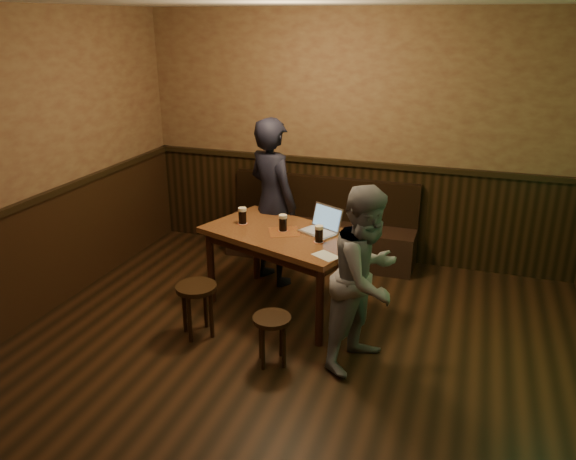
{
  "coord_description": "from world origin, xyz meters",
  "views": [
    {
      "loc": [
        1.29,
        -3.2,
        2.67
      ],
      "look_at": [
        -0.25,
        1.34,
        0.86
      ],
      "focal_mm": 35.0,
      "sensor_mm": 36.0,
      "label": 1
    }
  ],
  "objects_px": {
    "pint_left": "(242,216)",
    "pint_mid": "(283,223)",
    "pub_table": "(284,242)",
    "stool_right": "(272,326)",
    "pint_right": "(319,234)",
    "person_suit": "(273,202)",
    "bench": "(321,233)",
    "stool_left": "(197,295)",
    "laptop": "(322,226)",
    "person_grey": "(366,278)"
  },
  "relations": [
    {
      "from": "stool_left",
      "to": "person_grey",
      "type": "height_order",
      "value": "person_grey"
    },
    {
      "from": "pub_table",
      "to": "stool_left",
      "type": "bearing_deg",
      "value": -108.67
    },
    {
      "from": "person_suit",
      "to": "stool_right",
      "type": "bearing_deg",
      "value": 140.31
    },
    {
      "from": "bench",
      "to": "person_grey",
      "type": "distance_m",
      "value": 2.21
    },
    {
      "from": "stool_left",
      "to": "pint_right",
      "type": "relative_size",
      "value": 3.11
    },
    {
      "from": "pint_left",
      "to": "pint_mid",
      "type": "xyz_separation_m",
      "value": [
        0.44,
        -0.06,
        -0.0
      ]
    },
    {
      "from": "stool_right",
      "to": "pint_right",
      "type": "bearing_deg",
      "value": 78.45
    },
    {
      "from": "pint_right",
      "to": "laptop",
      "type": "relative_size",
      "value": 0.37
    },
    {
      "from": "pint_right",
      "to": "person_suit",
      "type": "relative_size",
      "value": 0.09
    },
    {
      "from": "bench",
      "to": "person_grey",
      "type": "xyz_separation_m",
      "value": [
        0.92,
        -1.96,
        0.45
      ]
    },
    {
      "from": "bench",
      "to": "stool_right",
      "type": "relative_size",
      "value": 5.15
    },
    {
      "from": "pub_table",
      "to": "person_suit",
      "type": "relative_size",
      "value": 0.96
    },
    {
      "from": "person_suit",
      "to": "person_grey",
      "type": "relative_size",
      "value": 1.17
    },
    {
      "from": "stool_right",
      "to": "pint_left",
      "type": "xyz_separation_m",
      "value": [
        -0.68,
        1.01,
        0.54
      ]
    },
    {
      "from": "pub_table",
      "to": "pint_mid",
      "type": "bearing_deg",
      "value": 148.33
    },
    {
      "from": "pint_right",
      "to": "laptop",
      "type": "bearing_deg",
      "value": 98.97
    },
    {
      "from": "bench",
      "to": "pint_mid",
      "type": "xyz_separation_m",
      "value": [
        -0.02,
        -1.28,
        0.57
      ]
    },
    {
      "from": "pint_mid",
      "to": "laptop",
      "type": "bearing_deg",
      "value": 14.09
    },
    {
      "from": "stool_left",
      "to": "pint_mid",
      "type": "relative_size",
      "value": 3.02
    },
    {
      "from": "pint_right",
      "to": "pint_left",
      "type": "bearing_deg",
      "value": 165.06
    },
    {
      "from": "laptop",
      "to": "stool_left",
      "type": "bearing_deg",
      "value": -109.43
    },
    {
      "from": "person_suit",
      "to": "pub_table",
      "type": "bearing_deg",
      "value": 150.1
    },
    {
      "from": "stool_right",
      "to": "person_grey",
      "type": "relative_size",
      "value": 0.28
    },
    {
      "from": "laptop",
      "to": "person_suit",
      "type": "xyz_separation_m",
      "value": [
        -0.66,
        0.46,
        0.02
      ]
    },
    {
      "from": "stool_right",
      "to": "person_suit",
      "type": "bearing_deg",
      "value": 109.93
    },
    {
      "from": "pint_left",
      "to": "bench",
      "type": "bearing_deg",
      "value": 69.29
    },
    {
      "from": "stool_left",
      "to": "laptop",
      "type": "relative_size",
      "value": 1.14
    },
    {
      "from": "pint_left",
      "to": "pint_mid",
      "type": "relative_size",
      "value": 1.02
    },
    {
      "from": "pub_table",
      "to": "stool_left",
      "type": "distance_m",
      "value": 0.97
    },
    {
      "from": "stool_right",
      "to": "person_grey",
      "type": "bearing_deg",
      "value": 20.95
    },
    {
      "from": "bench",
      "to": "pub_table",
      "type": "distance_m",
      "value": 1.36
    },
    {
      "from": "bench",
      "to": "pint_right",
      "type": "xyz_separation_m",
      "value": [
        0.38,
        -1.44,
        0.56
      ]
    },
    {
      "from": "pint_right",
      "to": "pub_table",
      "type": "bearing_deg",
      "value": 160.13
    },
    {
      "from": "pub_table",
      "to": "stool_left",
      "type": "relative_size",
      "value": 3.46
    },
    {
      "from": "stool_right",
      "to": "person_suit",
      "type": "distance_m",
      "value": 1.68
    },
    {
      "from": "pint_mid",
      "to": "bench",
      "type": "bearing_deg",
      "value": 89.09
    },
    {
      "from": "stool_left",
      "to": "pint_right",
      "type": "distance_m",
      "value": 1.21
    },
    {
      "from": "pint_right",
      "to": "person_suit",
      "type": "xyz_separation_m",
      "value": [
        -0.7,
        0.71,
        0.01
      ]
    },
    {
      "from": "stool_right",
      "to": "pint_mid",
      "type": "relative_size",
      "value": 2.64
    },
    {
      "from": "bench",
      "to": "pint_left",
      "type": "bearing_deg",
      "value": -110.71
    },
    {
      "from": "pint_right",
      "to": "person_grey",
      "type": "relative_size",
      "value": 0.1
    },
    {
      "from": "bench",
      "to": "stool_right",
      "type": "xyz_separation_m",
      "value": [
        0.22,
        -2.23,
        0.03
      ]
    },
    {
      "from": "pub_table",
      "to": "pint_mid",
      "type": "xyz_separation_m",
      "value": [
        -0.02,
        0.03,
        0.19
      ]
    },
    {
      "from": "pub_table",
      "to": "stool_right",
      "type": "bearing_deg",
      "value": -57.29
    },
    {
      "from": "person_suit",
      "to": "person_grey",
      "type": "height_order",
      "value": "person_suit"
    },
    {
      "from": "pint_mid",
      "to": "laptop",
      "type": "relative_size",
      "value": 0.38
    },
    {
      "from": "pub_table",
      "to": "laptop",
      "type": "bearing_deg",
      "value": 38.38
    },
    {
      "from": "person_grey",
      "to": "pint_right",
      "type": "bearing_deg",
      "value": 68.2
    },
    {
      "from": "pint_mid",
      "to": "stool_left",
      "type": "bearing_deg",
      "value": -126.25
    },
    {
      "from": "pint_left",
      "to": "pint_right",
      "type": "distance_m",
      "value": 0.87
    }
  ]
}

